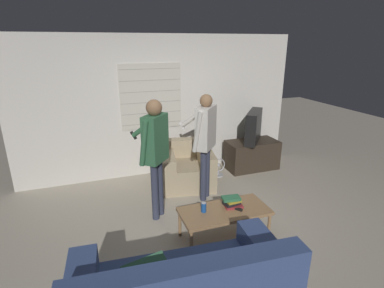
{
  "coord_description": "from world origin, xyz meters",
  "views": [
    {
      "loc": [
        -1.29,
        -3.27,
        2.41
      ],
      "look_at": [
        0.09,
        0.61,
        1.0
      ],
      "focal_mm": 28.0,
      "sensor_mm": 36.0,
      "label": 1
    }
  ],
  "objects_px": {
    "coffee_table": "(224,212)",
    "book_stack": "(232,202)",
    "armchair_beige": "(186,168)",
    "soda_can": "(204,207)",
    "person_right_standing": "(205,135)",
    "person_left_standing": "(155,146)",
    "tv": "(253,126)",
    "spare_remote": "(237,209)",
    "floor_fan": "(218,168)"
  },
  "relations": [
    {
      "from": "book_stack",
      "to": "floor_fan",
      "type": "xyz_separation_m",
      "value": [
        0.59,
        1.71,
        -0.31
      ]
    },
    {
      "from": "tv",
      "to": "soda_can",
      "type": "bearing_deg",
      "value": -4.6
    },
    {
      "from": "armchair_beige",
      "to": "floor_fan",
      "type": "bearing_deg",
      "value": -158.82
    },
    {
      "from": "tv",
      "to": "person_right_standing",
      "type": "relative_size",
      "value": 0.44
    },
    {
      "from": "spare_remote",
      "to": "floor_fan",
      "type": "xyz_separation_m",
      "value": [
        0.56,
        1.81,
        -0.26
      ]
    },
    {
      "from": "tv",
      "to": "book_stack",
      "type": "height_order",
      "value": "tv"
    },
    {
      "from": "tv",
      "to": "book_stack",
      "type": "distance_m",
      "value": 2.31
    },
    {
      "from": "person_right_standing",
      "to": "soda_can",
      "type": "relative_size",
      "value": 13.41
    },
    {
      "from": "coffee_table",
      "to": "book_stack",
      "type": "xyz_separation_m",
      "value": [
        0.13,
        0.05,
        0.1
      ]
    },
    {
      "from": "person_left_standing",
      "to": "spare_remote",
      "type": "relative_size",
      "value": 13.32
    },
    {
      "from": "coffee_table",
      "to": "person_right_standing",
      "type": "height_order",
      "value": "person_right_standing"
    },
    {
      "from": "tv",
      "to": "soda_can",
      "type": "distance_m",
      "value": 2.56
    },
    {
      "from": "person_left_standing",
      "to": "floor_fan",
      "type": "bearing_deg",
      "value": -12.44
    },
    {
      "from": "person_right_standing",
      "to": "soda_can",
      "type": "xyz_separation_m",
      "value": [
        -0.42,
        -1.02,
        -0.6
      ]
    },
    {
      "from": "coffee_table",
      "to": "spare_remote",
      "type": "height_order",
      "value": "spare_remote"
    },
    {
      "from": "book_stack",
      "to": "floor_fan",
      "type": "relative_size",
      "value": 0.77
    },
    {
      "from": "person_left_standing",
      "to": "spare_remote",
      "type": "distance_m",
      "value": 1.36
    },
    {
      "from": "armchair_beige",
      "to": "spare_remote",
      "type": "bearing_deg",
      "value": 104.56
    },
    {
      "from": "person_right_standing",
      "to": "soda_can",
      "type": "bearing_deg",
      "value": -161.25
    },
    {
      "from": "spare_remote",
      "to": "floor_fan",
      "type": "bearing_deg",
      "value": 36.44
    },
    {
      "from": "tv",
      "to": "person_right_standing",
      "type": "xyz_separation_m",
      "value": [
        -1.34,
        -0.81,
        0.2
      ]
    },
    {
      "from": "person_right_standing",
      "to": "tv",
      "type": "bearing_deg",
      "value": -17.66
    },
    {
      "from": "soda_can",
      "to": "person_left_standing",
      "type": "bearing_deg",
      "value": 119.8
    },
    {
      "from": "soda_can",
      "to": "tv",
      "type": "bearing_deg",
      "value": 46.11
    },
    {
      "from": "soda_can",
      "to": "spare_remote",
      "type": "relative_size",
      "value": 0.98
    },
    {
      "from": "tv",
      "to": "person_left_standing",
      "type": "relative_size",
      "value": 0.43
    },
    {
      "from": "person_right_standing",
      "to": "spare_remote",
      "type": "height_order",
      "value": "person_right_standing"
    },
    {
      "from": "person_left_standing",
      "to": "book_stack",
      "type": "height_order",
      "value": "person_left_standing"
    },
    {
      "from": "coffee_table",
      "to": "spare_remote",
      "type": "relative_size",
      "value": 8.77
    },
    {
      "from": "soda_can",
      "to": "floor_fan",
      "type": "xyz_separation_m",
      "value": [
        0.98,
        1.72,
        -0.31
      ]
    },
    {
      "from": "coffee_table",
      "to": "tv",
      "type": "height_order",
      "value": "tv"
    },
    {
      "from": "armchair_beige",
      "to": "tv",
      "type": "height_order",
      "value": "tv"
    },
    {
      "from": "book_stack",
      "to": "person_right_standing",
      "type": "bearing_deg",
      "value": 88.56
    },
    {
      "from": "coffee_table",
      "to": "book_stack",
      "type": "height_order",
      "value": "book_stack"
    },
    {
      "from": "coffee_table",
      "to": "floor_fan",
      "type": "height_order",
      "value": "coffee_table"
    },
    {
      "from": "floor_fan",
      "to": "tv",
      "type": "bearing_deg",
      "value": 8.04
    },
    {
      "from": "person_left_standing",
      "to": "floor_fan",
      "type": "distance_m",
      "value": 1.95
    },
    {
      "from": "coffee_table",
      "to": "spare_remote",
      "type": "distance_m",
      "value": 0.17
    },
    {
      "from": "coffee_table",
      "to": "book_stack",
      "type": "bearing_deg",
      "value": 21.85
    },
    {
      "from": "tv",
      "to": "spare_remote",
      "type": "bearing_deg",
      "value": 4.49
    },
    {
      "from": "armchair_beige",
      "to": "soda_can",
      "type": "distance_m",
      "value": 1.63
    },
    {
      "from": "tv",
      "to": "person_right_standing",
      "type": "bearing_deg",
      "value": -19.51
    },
    {
      "from": "armchair_beige",
      "to": "floor_fan",
      "type": "distance_m",
      "value": 0.71
    },
    {
      "from": "tv",
      "to": "book_stack",
      "type": "relative_size",
      "value": 2.77
    },
    {
      "from": "soda_can",
      "to": "floor_fan",
      "type": "bearing_deg",
      "value": 60.19
    },
    {
      "from": "armchair_beige",
      "to": "coffee_table",
      "type": "bearing_deg",
      "value": 99.32
    },
    {
      "from": "coffee_table",
      "to": "soda_can",
      "type": "bearing_deg",
      "value": 169.66
    },
    {
      "from": "armchair_beige",
      "to": "person_left_standing",
      "type": "relative_size",
      "value": 0.61
    },
    {
      "from": "armchair_beige",
      "to": "person_right_standing",
      "type": "height_order",
      "value": "person_right_standing"
    },
    {
      "from": "person_left_standing",
      "to": "spare_remote",
      "type": "bearing_deg",
      "value": -92.15
    }
  ]
}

